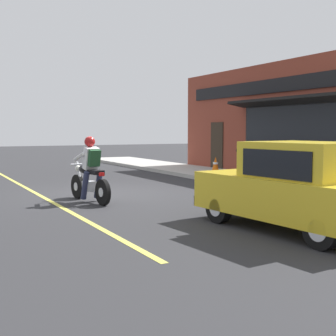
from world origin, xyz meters
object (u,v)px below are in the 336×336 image
object	(u,v)px
motorcycle_with_rider	(90,175)
car_hatchback	(296,188)
fire_hydrant	(280,167)
trash_bin	(321,175)
traffic_cone	(215,164)

from	to	relation	value
motorcycle_with_rider	car_hatchback	bearing A→B (deg)	-66.35
car_hatchback	fire_hydrant	world-z (taller)	car_hatchback
car_hatchback	trash_bin	xyz separation A→B (m)	(3.21, 2.52, -0.13)
car_hatchback	traffic_cone	bearing A→B (deg)	64.36
trash_bin	fire_hydrant	xyz separation A→B (m)	(1.31, 3.00, -0.06)
fire_hydrant	traffic_cone	world-z (taller)	fire_hydrant
car_hatchback	fire_hydrant	bearing A→B (deg)	50.69
trash_bin	fire_hydrant	bearing A→B (deg)	66.40
motorcycle_with_rider	traffic_cone	world-z (taller)	motorcycle_with_rider
car_hatchback	traffic_cone	size ratio (longest dim) A/B	6.50
trash_bin	traffic_cone	distance (m)	6.60
car_hatchback	traffic_cone	xyz separation A→B (m)	(4.33, 9.02, -0.33)
motorcycle_with_rider	fire_hydrant	xyz separation A→B (m)	(6.67, 0.63, -0.11)
motorcycle_with_rider	trash_bin	distance (m)	5.85
motorcycle_with_rider	fire_hydrant	world-z (taller)	motorcycle_with_rider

